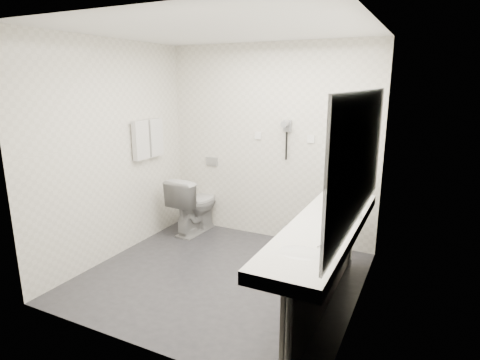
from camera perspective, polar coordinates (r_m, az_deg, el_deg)
The scene contains 31 objects.
floor at distance 4.37m, azimuth -2.71°, elevation -13.70°, with size 2.80×2.80×0.00m, color #2C2B30.
ceiling at distance 3.89m, azimuth -3.17°, elevation 20.92°, with size 2.80×2.80×0.00m, color white.
wall_back at distance 5.10m, azimuth 4.23°, elevation 5.19°, with size 2.80×2.80×0.00m, color white.
wall_front at distance 2.91m, azimuth -15.47°, elevation -2.11°, with size 2.80×2.80×0.00m, color white.
wall_left at distance 4.78m, azimuth -17.80°, elevation 3.94°, with size 2.60×2.60×0.00m, color white.
wall_right at distance 3.50m, azimuth 17.55°, elevation 0.43°, with size 2.60×2.60×0.00m, color white.
vanity_counter at distance 3.49m, azimuth 11.99°, elevation -6.98°, with size 0.55×2.20×0.10m, color white.
vanity_panel at distance 3.66m, azimuth 12.03°, elevation -13.26°, with size 0.03×2.15×0.75m, color gray.
vanity_post_near at distance 2.80m, azimuth 6.86°, elevation -22.50°, with size 0.06×0.06×0.75m, color silver.
vanity_post_far at distance 4.58m, azimuth 15.70°, elevation -7.71°, with size 0.06×0.06×0.75m, color silver.
mirror at distance 3.27m, azimuth 16.99°, elevation 3.12°, with size 0.02×2.20×1.05m, color #B2BCC6.
basin_near at distance 2.90m, azimuth 8.72°, elevation -10.59°, with size 0.40×0.31×0.05m, color white.
basin_far at distance 4.08m, azimuth 14.32°, elevation -3.49°, with size 0.40×0.31×0.05m, color white.
faucet_near at distance 2.82m, azimuth 12.62°, elevation -9.54°, with size 0.04×0.04×0.15m, color silver.
faucet_far at distance 4.02m, azimuth 17.11°, elevation -2.59°, with size 0.04×0.04×0.15m, color silver.
soap_bottle_a at distance 3.41m, azimuth 14.05°, elevation -5.65°, with size 0.05×0.05×0.12m, color beige.
soap_bottle_c at distance 3.33m, azimuth 13.47°, elevation -5.99°, with size 0.05×0.05×0.13m, color beige.
glass_left at distance 3.71m, azimuth 15.41°, elevation -4.11°, with size 0.07×0.07×0.12m, color silver.
glass_right at distance 3.69m, azimuth 16.76°, elevation -4.41°, with size 0.06×0.06×0.11m, color silver.
toilet at distance 5.47m, azimuth -6.59°, elevation -3.48°, with size 0.44×0.78×0.79m, color white.
flush_plate at distance 5.51m, azimuth -4.11°, elevation 2.70°, with size 0.18×0.02×0.12m, color #B2B5BA.
pedal_bin at distance 5.06m, azimuth 6.99°, elevation -8.26°, with size 0.17×0.17×0.24m, color #B2B5BA.
bin_lid at distance 5.02m, azimuth 7.03°, elevation -6.92°, with size 0.17×0.17×0.01m, color #B2B5BA.
towel_rail at distance 5.11m, azimuth -13.36°, elevation 8.26°, with size 0.02×0.02×0.62m, color silver.
towel_near at distance 5.02m, azimuth -14.14°, elevation 5.59°, with size 0.07×0.24×0.48m, color silver.
towel_far at distance 5.24m, azimuth -12.16°, elevation 6.03°, with size 0.07×0.24×0.48m, color silver.
dryer_cradle at distance 4.95m, azimuth 6.85°, elevation 7.78°, with size 0.10×0.04×0.14m, color gray.
dryer_barrel at distance 4.88m, azimuth 6.58°, elevation 8.06°, with size 0.08×0.08×0.14m, color gray.
dryer_cord at distance 4.97m, azimuth 6.71°, elevation 4.90°, with size 0.02×0.02×0.35m, color black.
switch_plate_a at distance 5.13m, azimuth 2.64°, elevation 6.40°, with size 0.09×0.02×0.09m, color white.
switch_plate_b at distance 4.90m, azimuth 10.19°, elevation 5.82°, with size 0.09×0.02×0.09m, color white.
Camera 1 is at (1.89, -3.37, 2.04)m, focal length 29.55 mm.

